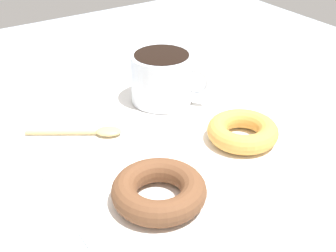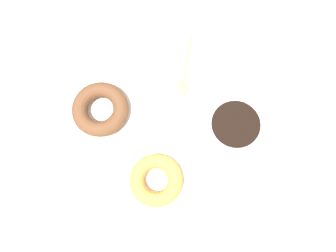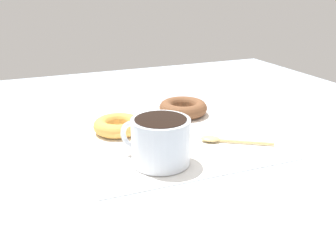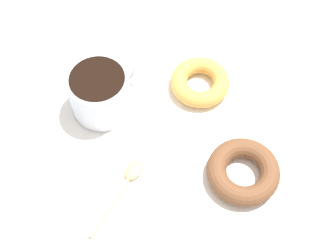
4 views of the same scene
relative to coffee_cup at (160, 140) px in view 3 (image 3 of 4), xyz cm
name	(u,v)px [view 3 (image 3 of 4)]	position (x,y,z in cm)	size (l,w,h in cm)	color
ground_plane	(177,138)	(8.15, 11.25, -5.28)	(120.00, 120.00, 2.00)	#99A8B7
napkin	(168,136)	(5.63, 10.09, -4.13)	(35.31, 35.31, 0.30)	white
coffee_cup	(160,140)	(0.00, 0.00, 0.00)	(10.09, 11.09, 7.67)	silver
donut_near_cup	(118,125)	(-2.71, 15.87, -2.63)	(9.69, 9.69, 2.71)	gold
donut_far	(183,108)	(13.72, 20.59, -2.50)	(10.79, 10.79, 2.95)	brown
spoon	(220,140)	(13.53, 3.57, -3.58)	(12.09, 8.54, 0.90)	#D8B772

